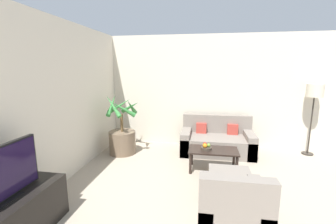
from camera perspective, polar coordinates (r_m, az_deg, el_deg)
The scene contains 14 objects.
wall_back at distance 5.72m, azimuth 22.23°, elevation 4.62°, with size 8.78×0.06×2.70m.
wall_left at distance 3.41m, azimuth -34.35°, elevation -0.20°, with size 0.06×7.81×2.70m.
tv_console at distance 3.15m, azimuth -35.47°, elevation -22.23°, with size 0.49×1.35×0.54m.
television at distance 2.90m, azimuth -36.68°, elevation -12.66°, with size 0.18×0.92×0.59m.
potted_palm at distance 5.21m, azimuth -11.53°, elevation -6.11°, with size 0.80×0.81×1.35m.
sofa_loveseat at distance 5.30m, azimuth 12.27°, elevation -7.23°, with size 1.60×0.87×0.82m.
floor_lamp at distance 5.77m, azimuth 33.20°, elevation 3.76°, with size 0.34×0.34×1.58m.
coffee_table at distance 4.34m, azimuth 11.40°, elevation -10.09°, with size 0.91×0.49×0.42m.
fruit_bowl at distance 4.28m, azimuth 9.68°, elevation -9.07°, with size 0.20×0.20×0.05m.
apple_red at distance 4.31m, azimuth 9.35°, elevation -8.07°, with size 0.07×0.07×0.07m.
apple_green at distance 4.27m, azimuth 10.27°, elevation -8.29°, with size 0.07×0.07×0.07m.
orange_fruit at distance 4.22m, azimuth 9.34°, elevation -8.40°, with size 0.08×0.08×0.08m.
armchair at distance 3.00m, azimuth 15.96°, elevation -22.45°, with size 0.79×0.80×0.80m.
ottoman at distance 3.73m, azimuth 15.31°, elevation -16.90°, with size 0.63×0.52×0.36m.
Camera 1 is at (-1.28, 0.69, 1.89)m, focal length 24.00 mm.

